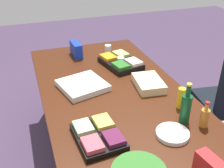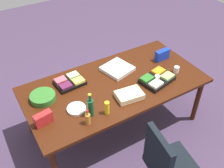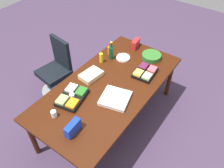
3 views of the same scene
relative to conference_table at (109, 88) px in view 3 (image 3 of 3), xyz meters
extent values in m
plane|color=#43334C|center=(0.00, 0.00, -0.72)|extent=(10.00, 10.00, 0.00)
cube|color=#3B1708|center=(0.00, 0.00, 0.05)|extent=(2.33, 1.18, 0.04)
cylinder|color=#3B1708|center=(1.08, -0.50, -0.35)|extent=(0.07, 0.07, 0.75)
cylinder|color=#3B1708|center=(-1.08, 0.50, -0.35)|extent=(0.07, 0.07, 0.75)
cylinder|color=#3B1708|center=(1.08, 0.50, -0.35)|extent=(0.07, 0.07, 0.75)
cylinder|color=gray|center=(-0.02, 1.17, -0.70)|extent=(0.56, 0.56, 0.05)
cylinder|color=gray|center=(-0.02, 1.17, -0.48)|extent=(0.06, 0.06, 0.39)
cube|color=black|center=(-0.02, 1.17, -0.28)|extent=(0.54, 0.54, 0.09)
cube|color=black|center=(0.20, 1.14, 0.03)|extent=(0.12, 0.44, 0.54)
cylinder|color=white|center=(0.63, 0.18, 0.08)|extent=(0.27, 0.27, 0.03)
cube|color=black|center=(-0.50, 0.24, 0.09)|extent=(0.47, 0.38, 0.05)
cube|color=orange|center=(-0.59, 0.14, 0.13)|extent=(0.18, 0.15, 0.03)
cube|color=#296A23|center=(-0.37, 0.19, 0.13)|extent=(0.18, 0.15, 0.03)
cube|color=#96C164|center=(-0.63, 0.29, 0.13)|extent=(0.18, 0.15, 0.03)
cube|color=beige|center=(-0.40, 0.33, 0.13)|extent=(0.18, 0.15, 0.03)
cylinder|color=white|center=(-0.50, 0.24, 0.13)|extent=(0.08, 0.08, 0.04)
cylinder|color=white|center=(-0.84, 0.22, 0.11)|extent=(0.09, 0.09, 0.09)
cylinder|color=#0F4824|center=(0.52, 0.33, 0.17)|extent=(0.08, 0.08, 0.21)
cylinder|color=#0F4824|center=(0.52, 0.33, 0.32)|extent=(0.04, 0.04, 0.08)
cylinder|color=gold|center=(0.52, 0.33, 0.37)|extent=(0.04, 0.04, 0.01)
cube|color=#1334B7|center=(-0.88, -0.13, 0.14)|extent=(0.22, 0.09, 0.15)
cylinder|color=yellow|center=(0.35, 0.40, 0.15)|extent=(0.07, 0.07, 0.16)
cube|color=black|center=(0.50, -0.29, 0.09)|extent=(0.38, 0.31, 0.04)
cube|color=#A8DB8A|center=(0.42, -0.37, 0.12)|extent=(0.15, 0.12, 0.03)
cube|color=#D94E5D|center=(0.60, -0.36, 0.12)|extent=(0.15, 0.12, 0.03)
cube|color=#F7D34E|center=(0.41, -0.23, 0.12)|extent=(0.15, 0.12, 0.03)
cube|color=#571C3E|center=(0.59, -0.22, 0.12)|extent=(0.15, 0.12, 0.03)
cube|color=silver|center=(-0.18, -0.23, 0.09)|extent=(0.44, 0.44, 0.05)
cube|color=beige|center=(-0.01, 0.31, 0.10)|extent=(0.34, 0.26, 0.07)
cylinder|color=#306E28|center=(0.90, -0.18, 0.10)|extent=(0.33, 0.33, 0.07)
cube|color=red|center=(1.02, 0.18, 0.14)|extent=(0.21, 0.11, 0.14)
cylinder|color=#C7802D|center=(0.61, 0.43, 0.13)|extent=(0.07, 0.07, 0.13)
cylinder|color=#C7802D|center=(0.61, 0.43, 0.22)|extent=(0.03, 0.03, 0.05)
cylinder|color=red|center=(0.61, 0.43, 0.26)|extent=(0.03, 0.03, 0.01)
camera|label=1|loc=(1.83, -0.66, 1.25)|focal=43.82mm
camera|label=2|loc=(1.38, 2.23, 2.22)|focal=42.13mm
camera|label=3|loc=(-1.86, -1.38, 2.27)|focal=36.47mm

